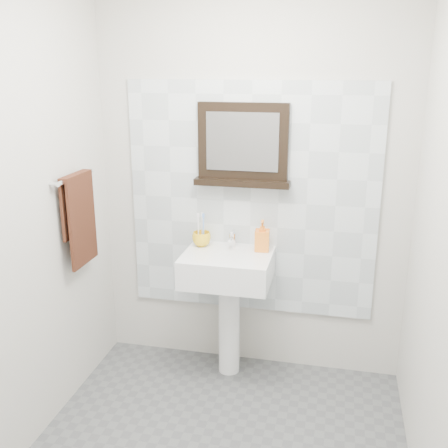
{
  "coord_description": "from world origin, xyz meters",
  "views": [
    {
      "loc": [
        0.55,
        -2.13,
        1.98
      ],
      "look_at": [
        -0.06,
        0.55,
        1.15
      ],
      "focal_mm": 42.0,
      "sensor_mm": 36.0,
      "label": 1
    }
  ],
  "objects_px": {
    "toothbrush_cup": "(202,239)",
    "framed_mirror": "(243,147)",
    "pedestal_sink": "(228,280)",
    "soap_dispenser": "(262,236)",
    "hand_towel": "(79,212)"
  },
  "relations": [
    {
      "from": "soap_dispenser",
      "to": "hand_towel",
      "type": "distance_m",
      "value": 1.12
    },
    {
      "from": "soap_dispenser",
      "to": "hand_towel",
      "type": "height_order",
      "value": "hand_towel"
    },
    {
      "from": "pedestal_sink",
      "to": "toothbrush_cup",
      "type": "distance_m",
      "value": 0.32
    },
    {
      "from": "pedestal_sink",
      "to": "soap_dispenser",
      "type": "relative_size",
      "value": 4.84
    },
    {
      "from": "toothbrush_cup",
      "to": "soap_dispenser",
      "type": "height_order",
      "value": "soap_dispenser"
    },
    {
      "from": "framed_mirror",
      "to": "hand_towel",
      "type": "height_order",
      "value": "framed_mirror"
    },
    {
      "from": "pedestal_sink",
      "to": "soap_dispenser",
      "type": "distance_m",
      "value": 0.36
    },
    {
      "from": "framed_mirror",
      "to": "hand_towel",
      "type": "xyz_separation_m",
      "value": [
        -0.89,
        -0.47,
        -0.35
      ]
    },
    {
      "from": "toothbrush_cup",
      "to": "framed_mirror",
      "type": "height_order",
      "value": "framed_mirror"
    },
    {
      "from": "soap_dispenser",
      "to": "hand_towel",
      "type": "bearing_deg",
      "value": -164.07
    },
    {
      "from": "pedestal_sink",
      "to": "hand_towel",
      "type": "height_order",
      "value": "hand_towel"
    },
    {
      "from": "toothbrush_cup",
      "to": "hand_towel",
      "type": "height_order",
      "value": "hand_towel"
    },
    {
      "from": "pedestal_sink",
      "to": "soap_dispenser",
      "type": "height_order",
      "value": "soap_dispenser"
    },
    {
      "from": "toothbrush_cup",
      "to": "soap_dispenser",
      "type": "relative_size",
      "value": 0.6
    },
    {
      "from": "toothbrush_cup",
      "to": "framed_mirror",
      "type": "xyz_separation_m",
      "value": [
        0.25,
        0.09,
        0.59
      ]
    }
  ]
}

